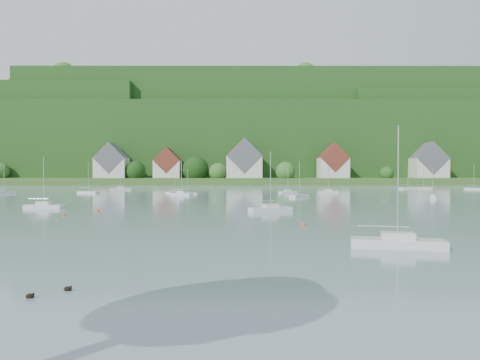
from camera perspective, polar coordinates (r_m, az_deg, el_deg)
The scene contains 17 objects.
ground at distance 14.73m, azimuth -10.72°, elevation -21.12°, with size 600.00×600.00×0.00m, color slate.
far_shore_strip at distance 213.47m, azimuth -0.84°, elevation -0.09°, with size 600.00×60.00×3.00m, color #304F1D.
forested_ridge at distance 282.52m, azimuth -0.59°, elevation 4.52°, with size 620.00×181.22×69.89m.
village_building_0 at distance 208.54m, azimuth -16.18°, elevation 2.05°, with size 14.00×10.40×16.00m.
village_building_1 at distance 205.03m, azimuth -9.29°, elevation 1.88°, with size 12.00×9.36×14.00m.
village_building_2 at distance 201.48m, azimuth 0.54°, elevation 2.34°, with size 16.00×11.44×18.00m.
village_building_3 at distance 203.92m, azimuth 11.87°, elevation 2.07°, with size 13.00×10.40×15.50m.
village_building_4 at distance 221.46m, azimuth 23.12°, elevation 1.97°, with size 15.00×10.40×16.50m.
near_sailboat_3 at distance 62.47m, azimuth 3.94°, elevation -3.68°, with size 6.42×4.20×8.44m.
near_sailboat_4 at distance 34.65m, azimuth 19.62°, elevation -7.49°, with size 6.89×3.29×8.97m.
near_sailboat_6 at distance 74.33m, azimuth -23.92°, elevation -3.03°, with size 5.97×2.06×7.93m.
mooring_buoy_1 at distance 38.91m, azimuth 21.69°, elevation -7.26°, with size 0.44×0.44×0.44m, color silver.
mooring_buoy_2 at distance 46.78m, azimuth 8.18°, elevation -5.82°, with size 0.39×0.39×0.39m, color #F15414.
mooring_buoy_3 at distance 61.68m, azimuth -21.70°, elevation -4.23°, with size 0.37×0.37×0.37m, color #F15414.
mooring_buoy_5 at distance 65.82m, azimuth -17.82°, elevation -3.88°, with size 0.48×0.48×0.48m, color #F15414.
duck_pair at distance 22.45m, azimuth -23.30°, elevation -13.14°, with size 1.60×1.44×0.28m.
far_sailboat_cluster at distance 130.21m, azimuth -1.04°, elevation -1.28°, with size 193.22×79.75×8.71m.
Camera 1 is at (2.52, -13.41, 5.54)m, focal length 33.16 mm.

